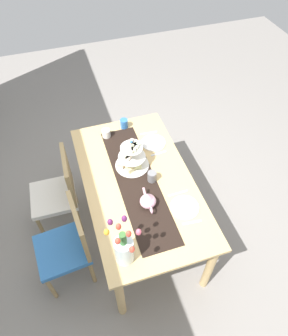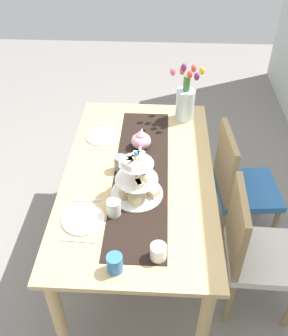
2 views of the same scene
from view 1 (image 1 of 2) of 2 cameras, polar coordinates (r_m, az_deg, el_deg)
ground_plane at (r=3.28m, az=-0.84°, el=-10.86°), size 8.00×8.00×0.00m
dining_table at (r=2.72m, az=-1.00°, el=-3.92°), size 1.62×0.91×0.78m
chair_left at (r=2.70m, az=-13.72°, el=-13.35°), size 0.45×0.45×0.91m
chair_right at (r=3.02m, az=-15.35°, el=-4.04°), size 0.43×0.43×0.91m
table_runner at (r=2.63m, az=-1.33°, el=-2.52°), size 1.34×0.33×0.00m
tiered_cake_stand at (r=2.67m, az=-2.30°, el=1.92°), size 0.30×0.30×0.30m
teapot at (r=2.44m, az=0.74°, el=-6.13°), size 0.24×0.13×0.14m
tulip_vase at (r=2.14m, az=-3.73°, el=-14.52°), size 0.23×0.23×0.45m
cream_jug at (r=3.00m, az=-7.00°, el=6.39°), size 0.08×0.08×0.08m
dinner_plate_left at (r=2.49m, az=7.54°, el=-7.21°), size 0.23×0.23×0.01m
fork_left at (r=2.43m, az=8.87°, el=-9.94°), size 0.03×0.15×0.01m
knife_left at (r=2.57m, az=6.28°, el=-4.68°), size 0.02×0.17×0.01m
dinner_plate_right at (r=2.94m, az=1.76°, el=4.70°), size 0.23×0.23×0.01m
fork_right at (r=2.85m, az=2.71°, el=2.71°), size 0.03×0.15×0.01m
knife_right at (r=3.04m, az=0.87°, el=6.51°), size 0.02×0.17×0.01m
mug_grey at (r=2.60m, az=1.49°, el=-1.57°), size 0.08×0.08×0.09m
mug_white_text at (r=2.84m, az=-0.95°, el=3.94°), size 0.08×0.08×0.09m
mug_orange at (r=3.08m, az=-3.71°, el=8.21°), size 0.08×0.08×0.09m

